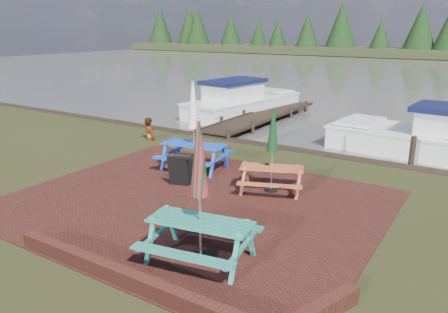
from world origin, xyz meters
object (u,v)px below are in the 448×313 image
boat_jetty (242,103)px  person (149,118)px  picnic_table_blue (194,140)px  boat_near (443,141)px  jetty (261,116)px  picnic_table_red (272,163)px  picnic_table_teal (200,214)px  chalkboard (181,170)px

boat_jetty → person: bearing=-80.8°
picnic_table_blue → boat_near: size_ratio=0.35×
boat_jetty → picnic_table_blue: bearing=-59.2°
jetty → person: (-1.79, -5.97, 0.75)m
picnic_table_red → jetty: bearing=98.4°
boat_jetty → person: 7.25m
boat_jetty → boat_near: 10.44m
picnic_table_red → boat_near: 7.51m
picnic_table_red → person: picnic_table_red is taller
picnic_table_red → picnic_table_teal: bearing=-103.9°
picnic_table_blue → boat_near: bearing=38.3°
picnic_table_blue → boat_jetty: (-3.73, 9.34, -0.53)m
picnic_table_red → boat_near: picnic_table_red is taller
picnic_table_teal → chalkboard: bearing=123.1°
picnic_table_blue → chalkboard: (0.55, -1.35, -0.50)m
person → jetty: bearing=-84.0°
picnic_table_red → boat_jetty: size_ratio=0.31×
chalkboard → boat_near: boat_near is taller
picnic_table_teal → jetty: picnic_table_teal is taller
picnic_table_red → boat_near: size_ratio=0.30×
picnic_table_blue → boat_jetty: 10.07m
picnic_table_red → picnic_table_blue: picnic_table_blue is taller
boat_jetty → jetty: bearing=-25.8°
picnic_table_teal → boat_jetty: bearing=107.7°
picnic_table_red → boat_near: bearing=42.4°
picnic_table_teal → picnic_table_red: size_ratio=1.18×
boat_jetty → picnic_table_red: bearing=-46.9°
picnic_table_teal → chalkboard: 4.20m
jetty → boat_near: 8.37m
chalkboard → boat_jetty: (-4.28, 10.69, -0.03)m
picnic_table_teal → chalkboard: (-2.83, 3.07, -0.50)m
picnic_table_red → person: 7.07m
picnic_table_red → boat_jetty: bearing=103.1°
person → chalkboard: bearing=163.6°
chalkboard → jetty: (-2.46, 9.43, -0.34)m
jetty → boat_jetty: 2.23m
picnic_table_teal → picnic_table_red: picnic_table_teal is taller
picnic_table_teal → picnic_table_red: (-0.49, 3.97, -0.14)m
chalkboard → person: size_ratio=0.51×
picnic_table_red → boat_jetty: (-6.61, 9.79, -0.38)m
picnic_table_red → person: size_ratio=1.33×
picnic_table_blue → person: (-3.71, 2.10, -0.08)m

